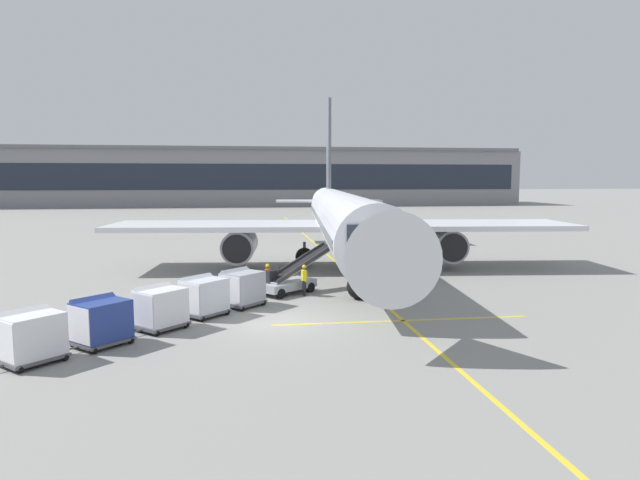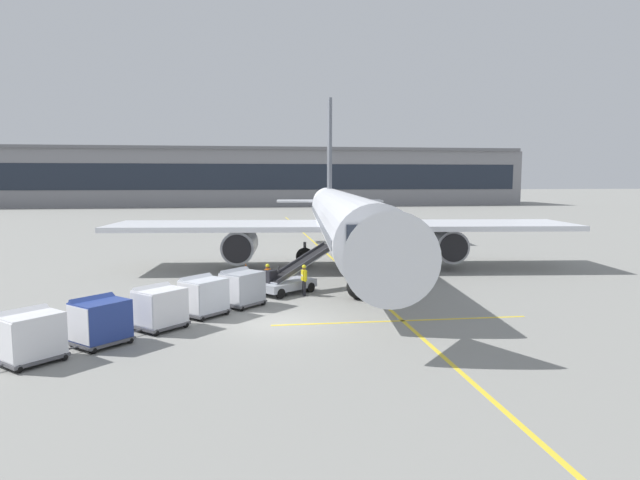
% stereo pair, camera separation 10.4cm
% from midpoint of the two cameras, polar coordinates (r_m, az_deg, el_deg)
% --- Properties ---
extents(ground_plane, '(600.00, 600.00, 0.00)m').
position_cam_midpoint_polar(ground_plane, '(25.58, -4.37, -8.46)').
color(ground_plane, gray).
extents(parked_airplane, '(33.82, 43.27, 14.45)m').
position_cam_midpoint_polar(parked_airplane, '(40.71, 2.25, 2.14)').
color(parked_airplane, silver).
rests_on(parked_airplane, ground).
extents(belt_loader, '(4.99, 4.45, 2.62)m').
position_cam_midpoint_polar(belt_loader, '(31.99, -3.19, -3.97)').
color(belt_loader, '#A3A8B2').
rests_on(belt_loader, ground).
extents(baggage_cart_lead, '(2.54, 2.55, 1.91)m').
position_cam_midpoint_polar(baggage_cart_lead, '(28.82, -8.09, -4.79)').
color(baggage_cart_lead, '#515156').
rests_on(baggage_cart_lead, ground).
extents(baggage_cart_second, '(2.54, 2.55, 1.91)m').
position_cam_midpoint_polar(baggage_cart_second, '(27.13, -11.92, -5.56)').
color(baggage_cart_second, '#515156').
rests_on(baggage_cart_second, ground).
extents(baggage_cart_third, '(2.54, 2.55, 1.91)m').
position_cam_midpoint_polar(baggage_cart_third, '(25.24, -16.16, -6.56)').
color(baggage_cart_third, '#515156').
rests_on(baggage_cart_third, ground).
extents(baggage_cart_fourth, '(2.54, 2.55, 1.91)m').
position_cam_midpoint_polar(baggage_cart_fourth, '(23.60, -21.62, -7.65)').
color(baggage_cart_fourth, '#515156').
rests_on(baggage_cart_fourth, ground).
extents(baggage_cart_fifth, '(2.54, 2.55, 1.91)m').
position_cam_midpoint_polar(baggage_cart_fifth, '(22.45, -27.58, -8.64)').
color(baggage_cart_fifth, '#515156').
rests_on(baggage_cart_fifth, ground).
extents(ground_crew_by_loader, '(0.39, 0.51, 1.74)m').
position_cam_midpoint_polar(ground_crew_by_loader, '(31.62, -5.45, -3.77)').
color(ground_crew_by_loader, black).
rests_on(ground_crew_by_loader, ground).
extents(ground_crew_by_carts, '(0.31, 0.56, 1.74)m').
position_cam_midpoint_polar(ground_crew_by_carts, '(31.15, -1.73, -3.90)').
color(ground_crew_by_carts, black).
rests_on(ground_crew_by_carts, ground).
extents(safety_cone_engine_keepout, '(0.55, 0.55, 0.63)m').
position_cam_midpoint_polar(safety_cone_engine_keepout, '(39.31, -7.69, -2.84)').
color(safety_cone_engine_keepout, black).
rests_on(safety_cone_engine_keepout, ground).
extents(apron_guidance_line_lead_in, '(0.20, 110.00, 0.01)m').
position_cam_midpoint_polar(apron_guidance_line_lead_in, '(40.35, 2.39, -2.98)').
color(apron_guidance_line_lead_in, yellow).
rests_on(apron_guidance_line_lead_in, ground).
extents(apron_guidance_line_stop_bar, '(12.00, 0.20, 0.01)m').
position_cam_midpoint_polar(apron_guidance_line_stop_bar, '(26.18, 8.27, -8.16)').
color(apron_guidance_line_stop_bar, yellow).
rests_on(apron_guidance_line_stop_bar, ground).
extents(terminal_building, '(149.35, 22.24, 13.81)m').
position_cam_midpoint_polar(terminal_building, '(140.47, -10.89, 6.33)').
color(terminal_building, gray).
rests_on(terminal_building, ground).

